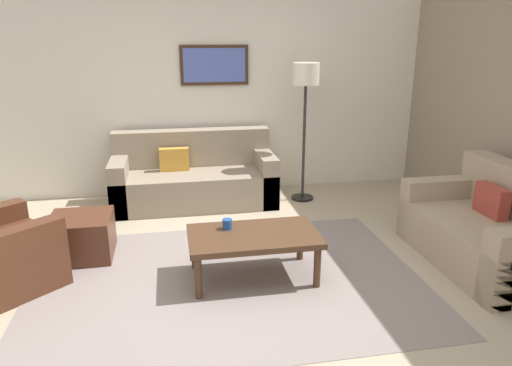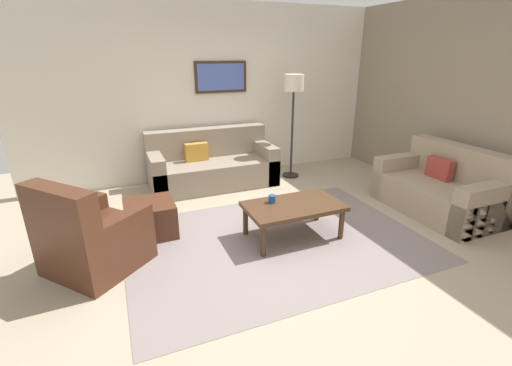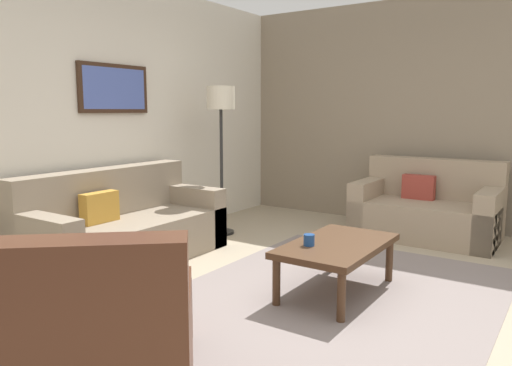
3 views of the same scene
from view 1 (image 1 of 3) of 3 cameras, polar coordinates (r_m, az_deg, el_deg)
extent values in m
plane|color=tan|center=(4.12, -3.44, -11.75)|extent=(8.00, 8.00, 0.00)
cube|color=silver|center=(6.22, -6.75, 11.67)|extent=(6.00, 0.12, 2.80)
cube|color=gray|center=(4.12, -3.44, -11.70)|extent=(3.30, 2.33, 0.01)
cube|color=gray|center=(5.88, -7.46, -0.56)|extent=(1.97, 0.87, 0.42)
cube|color=gray|center=(6.12, -7.72, 2.39)|extent=(1.97, 0.24, 0.88)
cube|color=gray|center=(5.88, -16.14, -0.10)|extent=(0.20, 0.87, 0.62)
cube|color=gray|center=(5.96, 1.03, 0.83)|extent=(0.20, 0.87, 0.62)
cube|color=gold|center=(5.87, -9.90, 2.86)|extent=(0.36, 0.12, 0.28)
cube|color=gray|center=(4.79, 25.87, -6.46)|extent=(0.92, 1.53, 0.42)
cube|color=gray|center=(5.26, 21.85, -2.71)|extent=(0.92, 0.20, 0.62)
cube|color=#99382D|center=(4.84, 26.70, -1.93)|extent=(0.12, 0.36, 0.28)
cube|color=#4C2819|center=(4.45, -28.71, -8.54)|extent=(1.13, 1.13, 0.44)
cube|color=#4C2819|center=(4.15, -27.09, -8.94)|extent=(0.71, 0.64, 0.60)
cube|color=#4C2819|center=(4.75, -20.40, -6.12)|extent=(0.56, 0.56, 0.40)
cylinder|color=#472D1C|center=(3.81, -7.02, -11.36)|extent=(0.06, 0.06, 0.36)
cylinder|color=#472D1C|center=(3.97, 7.45, -10.11)|extent=(0.06, 0.06, 0.36)
cylinder|color=#472D1C|center=(4.27, -7.49, -8.05)|extent=(0.06, 0.06, 0.36)
cylinder|color=#472D1C|center=(4.42, 5.39, -7.08)|extent=(0.06, 0.06, 0.36)
cube|color=#472D1C|center=(4.00, -0.32, -6.49)|extent=(1.10, 0.64, 0.05)
cylinder|color=#1E478C|center=(4.08, -3.51, -5.00)|extent=(0.09, 0.09, 0.09)
cylinder|color=black|center=(6.09, 5.63, -1.78)|extent=(0.28, 0.28, 0.03)
cylinder|color=#262626|center=(5.90, 5.84, 4.75)|extent=(0.04, 0.04, 1.45)
cylinder|color=beige|center=(5.78, 6.10, 13.06)|extent=(0.32, 0.32, 0.26)
cube|color=#382316|center=(6.13, -5.08, 14.07)|extent=(0.86, 0.04, 0.49)
cube|color=#4D62B3|center=(6.12, -5.06, 14.07)|extent=(0.78, 0.01, 0.41)
camera|label=2|loc=(1.21, -82.39, 3.74)|focal=24.61mm
camera|label=3|loc=(3.52, -62.94, -1.46)|focal=34.31mm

